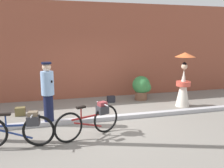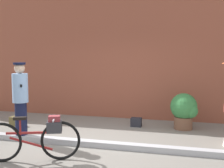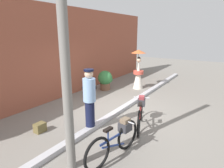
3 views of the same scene
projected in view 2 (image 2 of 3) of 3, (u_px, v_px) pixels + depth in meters
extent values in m
plane|color=gray|center=(88.00, 146.00, 6.03)|extent=(30.00, 30.00, 0.00)
cube|color=brown|center=(121.00, 56.00, 8.77)|extent=(14.00, 0.40, 3.70)
cube|color=#B2B2B7|center=(88.00, 143.00, 6.03)|extent=(14.00, 0.20, 0.12)
torus|color=black|center=(61.00, 141.00, 5.21)|extent=(0.68, 0.30, 0.71)
torus|color=black|center=(1.00, 142.00, 5.10)|extent=(0.68, 0.30, 0.71)
cube|color=maroon|center=(31.00, 133.00, 5.14)|extent=(0.82, 0.34, 0.04)
cube|color=maroon|center=(31.00, 144.00, 5.16)|extent=(0.72, 0.30, 0.27)
cylinder|color=maroon|center=(20.00, 127.00, 5.11)|extent=(0.03, 0.03, 0.30)
cube|color=black|center=(20.00, 118.00, 5.09)|extent=(0.24, 0.16, 0.05)
cylinder|color=silver|center=(54.00, 119.00, 5.16)|extent=(0.20, 0.46, 0.03)
cube|color=#333338|center=(54.00, 127.00, 5.17)|extent=(0.32, 0.30, 0.20)
cube|color=maroon|center=(54.00, 120.00, 5.16)|extent=(0.24, 0.22, 0.14)
cylinder|color=#141938|center=(21.00, 121.00, 6.44)|extent=(0.26, 0.26, 0.85)
cylinder|color=#8CB2E0|center=(20.00, 88.00, 6.36)|extent=(0.34, 0.34, 0.64)
sphere|color=#D8B293|center=(20.00, 68.00, 6.32)|extent=(0.23, 0.23, 0.23)
cylinder|color=black|center=(19.00, 64.00, 6.31)|extent=(0.26, 0.26, 0.05)
cube|color=black|center=(20.00, 85.00, 6.36)|extent=(0.27, 0.32, 0.06)
cylinder|color=brown|center=(183.00, 123.00, 7.43)|extent=(0.47, 0.47, 0.31)
sphere|color=#387F42|center=(184.00, 106.00, 7.38)|extent=(0.68, 0.68, 0.68)
sphere|color=#387F42|center=(190.00, 111.00, 7.25)|extent=(0.37, 0.37, 0.37)
cube|color=brown|center=(16.00, 121.00, 7.73)|extent=(0.29, 0.22, 0.25)
cube|color=brown|center=(14.00, 120.00, 7.66)|extent=(0.25, 0.08, 0.09)
cube|color=#26262D|center=(136.00, 122.00, 7.69)|extent=(0.28, 0.20, 0.23)
cube|color=black|center=(136.00, 121.00, 7.63)|extent=(0.24, 0.07, 0.08)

